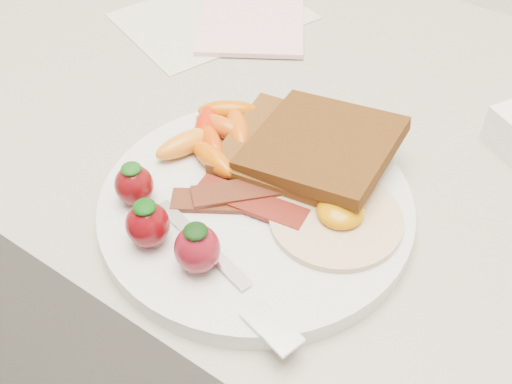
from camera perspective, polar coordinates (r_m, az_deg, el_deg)
The scene contains 11 objects.
counter at distance 1.01m, azimuth 4.94°, elevation -13.93°, with size 2.00×0.60×0.90m, color gray.
plate at distance 0.55m, azimuth 0.00°, elevation -1.38°, with size 0.27×0.27×0.02m, color silver.
toast_lower at distance 0.58m, azimuth 3.15°, elevation 3.81°, with size 0.12×0.12×0.01m, color #421A0B.
toast_upper at distance 0.57m, azimuth 5.91°, elevation 4.16°, with size 0.12×0.12×0.01m, color black.
fried_egg at distance 0.53m, azimuth 7.22°, elevation -2.15°, with size 0.11×0.11×0.02m.
bacon_strips at distance 0.54m, azimuth -1.13°, elevation -0.52°, with size 0.12×0.10×0.01m.
baby_carrots at distance 0.60m, azimuth -3.73°, elevation 5.26°, with size 0.09×0.12×0.02m.
strawberries at distance 0.51m, azimuth -8.45°, elevation -2.52°, with size 0.12×0.06×0.04m.
fork at distance 0.49m, azimuth -2.16°, elevation -7.70°, with size 0.17×0.07×0.00m.
paper_sheet at distance 0.82m, azimuth -3.85°, elevation 15.30°, with size 0.16×0.22×0.00m, color beige.
notepad at distance 0.82m, azimuth -0.31°, elevation 15.50°, with size 0.12×0.18×0.01m, color #F5B7C2.
Camera 1 is at (0.23, 1.23, 1.31)m, focal length 45.00 mm.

